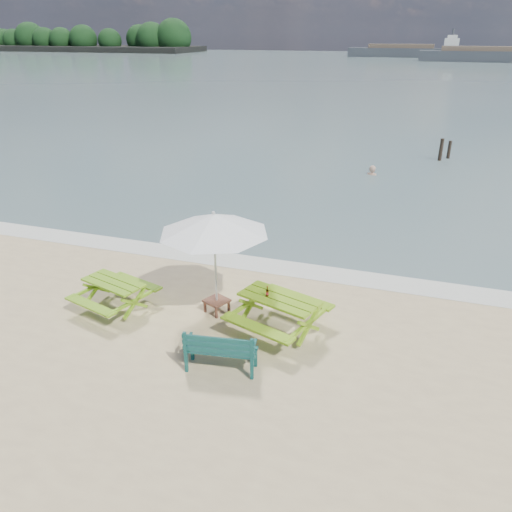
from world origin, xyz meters
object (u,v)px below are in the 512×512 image
(picnic_table_right, at_px, (279,315))
(beer_bottle, at_px, (267,293))
(swimmer, at_px, (371,184))
(park_bench, at_px, (221,357))
(patio_umbrella, at_px, (214,224))
(picnic_table_left, at_px, (115,296))
(side_table, at_px, (217,305))

(picnic_table_right, bearing_deg, beer_bottle, -175.82)
(swimmer, bearing_deg, picnic_table_right, -91.96)
(park_bench, height_order, patio_umbrella, patio_umbrella)
(picnic_table_right, bearing_deg, picnic_table_left, -175.83)
(park_bench, bearing_deg, picnic_table_right, 67.61)
(swimmer, bearing_deg, side_table, -98.63)
(park_bench, bearing_deg, beer_bottle, 75.68)
(beer_bottle, xyz_separation_m, swimmer, (0.71, 13.34, -1.28))
(picnic_table_right, bearing_deg, park_bench, -112.39)
(park_bench, height_order, beer_bottle, beer_bottle)
(picnic_table_right, height_order, swimmer, picnic_table_right)
(picnic_table_left, xyz_separation_m, swimmer, (4.20, 13.60, -0.75))
(patio_umbrella, bearing_deg, swimmer, 81.37)
(side_table, bearing_deg, patio_umbrella, 0.00)
(side_table, bearing_deg, park_bench, -65.29)
(park_bench, xyz_separation_m, side_table, (-0.87, 1.88, -0.09))
(side_table, distance_m, beer_bottle, 1.48)
(picnic_table_left, xyz_separation_m, park_bench, (3.09, -1.31, -0.08))
(side_table, height_order, swimmer, swimmer)
(patio_umbrella, distance_m, beer_bottle, 1.80)
(picnic_table_left, distance_m, beer_bottle, 3.54)
(picnic_table_left, distance_m, side_table, 2.30)
(picnic_table_left, relative_size, beer_bottle, 8.44)
(picnic_table_right, bearing_deg, side_table, 168.75)
(park_bench, distance_m, patio_umbrella, 2.78)
(picnic_table_left, bearing_deg, side_table, 14.52)
(patio_umbrella, height_order, swimmer, patio_umbrella)
(park_bench, distance_m, swimmer, 14.96)
(patio_umbrella, xyz_separation_m, swimmer, (1.98, 13.02, -2.52))
(picnic_table_right, bearing_deg, swimmer, 88.04)
(picnic_table_right, xyz_separation_m, patio_umbrella, (-1.52, 0.30, 1.73))
(park_bench, relative_size, swimmer, 0.82)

